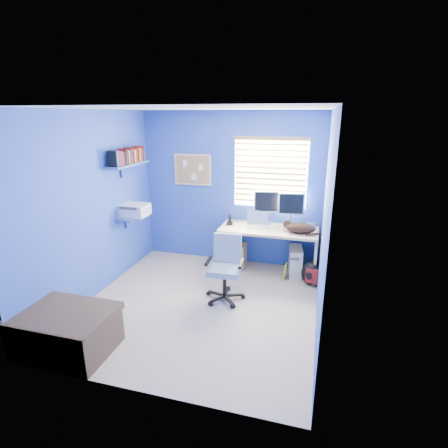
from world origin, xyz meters
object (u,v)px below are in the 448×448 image
(tower_pc, at_px, (295,261))
(cat, at_px, (301,228))
(laptop, at_px, (258,220))
(desk, at_px, (268,251))
(office_chair, at_px, (225,276))

(tower_pc, bearing_deg, cat, -74.79)
(laptop, relative_size, tower_pc, 0.73)
(cat, bearing_deg, desk, -167.26)
(laptop, xyz_separation_m, cat, (0.66, -0.14, -0.03))
(desk, distance_m, laptop, 0.51)
(cat, relative_size, tower_pc, 0.96)
(laptop, bearing_deg, tower_pc, -17.82)
(tower_pc, relative_size, office_chair, 0.51)
(laptop, xyz_separation_m, office_chair, (-0.26, -1.02, -0.52))
(laptop, height_order, cat, laptop)
(laptop, bearing_deg, desk, -30.02)
(cat, bearing_deg, laptop, -167.92)
(cat, relative_size, office_chair, 0.49)
(desk, bearing_deg, laptop, 166.50)
(laptop, height_order, tower_pc, laptop)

